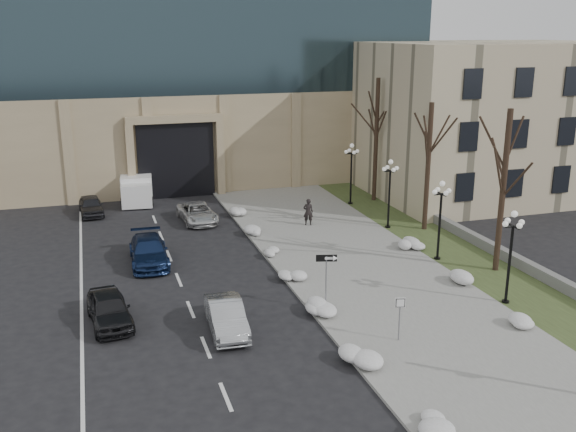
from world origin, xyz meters
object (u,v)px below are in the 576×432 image
(car_e, at_px, (91,206))
(one_way_sign, at_px, (330,265))
(car_d, at_px, (197,213))
(pedestrian, at_px, (308,212))
(lamppost_b, at_px, (441,210))
(lamppost_c, at_px, (390,185))
(box_truck, at_px, (137,187))
(car_b, at_px, (226,317))
(car_c, at_px, (149,251))
(keep_sign, at_px, (400,310))
(lamppost_d, at_px, (351,166))
(lamppost_a, at_px, (511,245))
(car_a, at_px, (109,309))

(car_e, relative_size, one_way_sign, 1.43)
(car_d, height_order, pedestrian, pedestrian)
(lamppost_b, relative_size, lamppost_c, 1.00)
(car_e, relative_size, box_truck, 0.58)
(car_b, xyz_separation_m, car_c, (-2.41, 9.81, 0.04))
(keep_sign, xyz_separation_m, lamppost_c, (6.84, 15.06, 1.55))
(car_c, xyz_separation_m, one_way_sign, (7.60, -9.02, 1.55))
(box_truck, bearing_deg, lamppost_d, -18.29)
(car_e, bearing_deg, car_b, -79.44)
(car_d, height_order, lamppost_b, lamppost_b)
(one_way_sign, relative_size, lamppost_b, 0.58)
(lamppost_a, bearing_deg, car_e, 130.01)
(pedestrian, bearing_deg, box_truck, -27.24)
(box_truck, bearing_deg, car_c, -87.24)
(lamppost_b, distance_m, lamppost_c, 6.50)
(car_c, relative_size, one_way_sign, 1.83)
(car_c, height_order, one_way_sign, one_way_sign)
(pedestrian, xyz_separation_m, one_way_sign, (-3.48, -13.09, 1.25))
(lamppost_b, bearing_deg, car_c, 164.18)
(car_d, bearing_deg, lamppost_b, -49.48)
(car_d, bearing_deg, pedestrian, -30.29)
(lamppost_a, relative_size, lamppost_b, 1.00)
(car_d, relative_size, lamppost_c, 0.98)
(keep_sign, bearing_deg, car_d, 118.74)
(lamppost_b, xyz_separation_m, lamppost_d, (0.00, 13.00, 0.00))
(box_truck, xyz_separation_m, lamppost_d, (15.45, -6.65, 2.05))
(one_way_sign, bearing_deg, lamppost_b, 43.08)
(one_way_sign, xyz_separation_m, lamppost_a, (8.44, -2.03, 0.78))
(keep_sign, height_order, lamppost_c, lamppost_c)
(lamppost_a, height_order, lamppost_d, same)
(one_way_sign, bearing_deg, car_d, 117.23)
(car_e, bearing_deg, box_truck, 40.78)
(car_e, height_order, lamppost_a, lamppost_a)
(car_c, relative_size, car_e, 1.28)
(car_d, xyz_separation_m, one_way_sign, (3.52, -16.49, 1.64))
(car_d, height_order, lamppost_a, lamppost_a)
(car_d, distance_m, keep_sign, 21.23)
(lamppost_b, bearing_deg, lamppost_c, 90.00)
(box_truck, relative_size, lamppost_a, 1.44)
(car_d, relative_size, keep_sign, 2.25)
(car_a, xyz_separation_m, box_truck, (3.10, 22.57, 0.29))
(car_e, xyz_separation_m, lamppost_d, (19.02, -3.16, 2.40))
(keep_sign, relative_size, lamppost_a, 0.44)
(lamppost_a, height_order, lamppost_b, same)
(lamppost_b, bearing_deg, car_a, -171.04)
(car_a, relative_size, car_b, 1.01)
(box_truck, relative_size, one_way_sign, 2.47)
(car_e, xyz_separation_m, lamppost_a, (19.02, -22.66, 2.40))
(car_a, distance_m, keep_sign, 13.02)
(box_truck, distance_m, keep_sign, 29.50)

